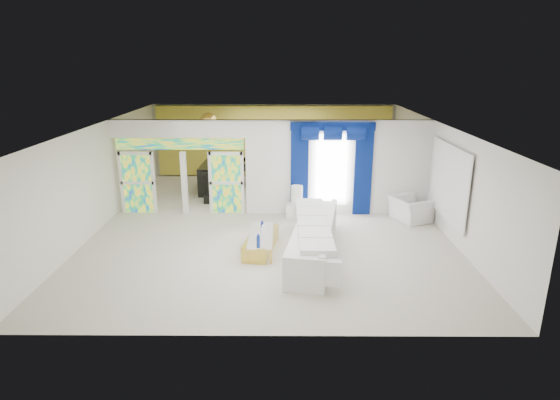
{
  "coord_description": "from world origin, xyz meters",
  "views": [
    {
      "loc": [
        0.37,
        -13.26,
        4.8
      ],
      "look_at": [
        0.3,
        -1.2,
        1.1
      ],
      "focal_mm": 29.66,
      "sensor_mm": 36.0,
      "label": 1
    }
  ],
  "objects_px": {
    "coffee_table": "(261,242)",
    "armchair": "(410,209)",
    "console_table": "(306,210)",
    "white_sofa": "(314,240)",
    "grand_piano": "(223,177)"
  },
  "relations": [
    {
      "from": "console_table",
      "to": "grand_piano",
      "type": "distance_m",
      "value": 4.31
    },
    {
      "from": "coffee_table",
      "to": "console_table",
      "type": "relative_size",
      "value": 1.42
    },
    {
      "from": "white_sofa",
      "to": "console_table",
      "type": "xyz_separation_m",
      "value": [
        -0.04,
        2.94,
        -0.19
      ]
    },
    {
      "from": "coffee_table",
      "to": "grand_piano",
      "type": "xyz_separation_m",
      "value": [
        -1.69,
        5.72,
        0.31
      ]
    },
    {
      "from": "armchair",
      "to": "coffee_table",
      "type": "bearing_deg",
      "value": 94.27
    },
    {
      "from": "grand_piano",
      "to": "white_sofa",
      "type": "bearing_deg",
      "value": -61.87
    },
    {
      "from": "console_table",
      "to": "white_sofa",
      "type": "bearing_deg",
      "value": -89.14
    },
    {
      "from": "console_table",
      "to": "armchair",
      "type": "relative_size",
      "value": 1.14
    },
    {
      "from": "coffee_table",
      "to": "armchair",
      "type": "relative_size",
      "value": 1.62
    },
    {
      "from": "console_table",
      "to": "coffee_table",
      "type": "bearing_deg",
      "value": -116.28
    },
    {
      "from": "white_sofa",
      "to": "grand_piano",
      "type": "relative_size",
      "value": 2.07
    },
    {
      "from": "armchair",
      "to": "console_table",
      "type": "bearing_deg",
      "value": 61.09
    },
    {
      "from": "console_table",
      "to": "armchair",
      "type": "xyz_separation_m",
      "value": [
        3.18,
        -0.32,
        0.15
      ]
    },
    {
      "from": "coffee_table",
      "to": "armchair",
      "type": "xyz_separation_m",
      "value": [
        4.48,
        2.32,
        0.17
      ]
    },
    {
      "from": "console_table",
      "to": "grand_piano",
      "type": "relative_size",
      "value": 0.64
    }
  ]
}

